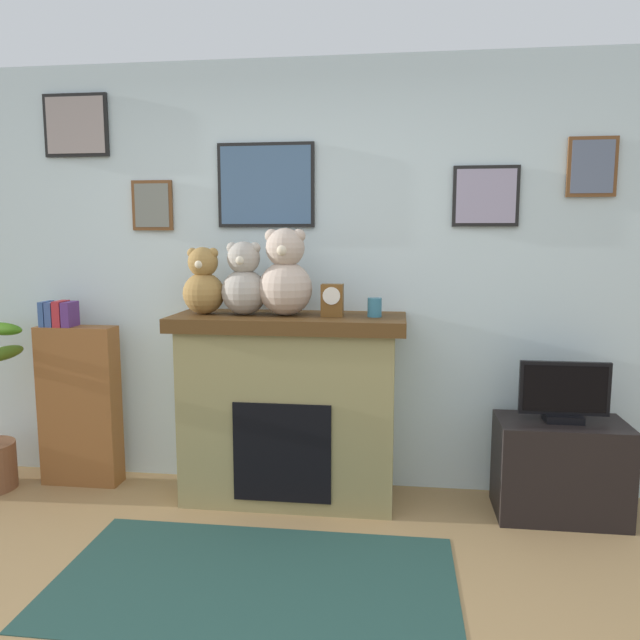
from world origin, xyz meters
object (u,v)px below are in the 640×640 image
object	(u,v)px
teddy_bear_brown	(203,284)
mantel_clock	(332,300)
bookshelf	(79,402)
teddy_bear_cream	(244,282)
teddy_bear_tan	(285,276)
fireplace	(289,406)
candle_jar	(375,307)
tv_stand	(560,469)
television	(564,394)

from	to	relation	value
teddy_bear_brown	mantel_clock	bearing A→B (deg)	-0.06
bookshelf	teddy_bear_brown	size ratio (longest dim) A/B	2.98
teddy_bear_cream	teddy_bear_tan	world-z (taller)	teddy_bear_tan
bookshelf	fireplace	bearing A→B (deg)	-1.98
candle_jar	mantel_clock	distance (m)	0.24
tv_stand	teddy_bear_brown	world-z (taller)	teddy_bear_brown
bookshelf	candle_jar	bearing A→B (deg)	-2.00
candle_jar	television	bearing A→B (deg)	-2.03
mantel_clock	tv_stand	bearing A→B (deg)	-1.53
mantel_clock	television	bearing A→B (deg)	-1.59
fireplace	bookshelf	world-z (taller)	bookshelf
teddy_bear_tan	teddy_bear_brown	bearing A→B (deg)	179.98
bookshelf	teddy_bear_tan	distance (m)	1.56
television	mantel_clock	bearing A→B (deg)	178.41
mantel_clock	fireplace	bearing A→B (deg)	175.72
tv_stand	television	xyz separation A→B (m)	(0.00, -0.00, 0.43)
candle_jar	teddy_bear_brown	distance (m)	1.00
fireplace	tv_stand	world-z (taller)	fireplace
teddy_bear_brown	teddy_bear_cream	size ratio (longest dim) A/B	0.92
candle_jar	teddy_bear_tan	size ratio (longest dim) A/B	0.22
tv_stand	teddy_bear_brown	size ratio (longest dim) A/B	1.77
television	teddy_bear_tan	distance (m)	1.68
television	candle_jar	world-z (taller)	candle_jar
fireplace	teddy_bear_tan	xyz separation A→B (m)	(-0.01, -0.02, 0.77)
tv_stand	teddy_bear_brown	xyz separation A→B (m)	(-2.04, 0.04, 1.01)
tv_stand	teddy_bear_cream	bearing A→B (deg)	178.88
candle_jar	teddy_bear_tan	xyz separation A→B (m)	(-0.51, -0.00, 0.17)
tv_stand	candle_jar	size ratio (longest dim) A/B	6.40
bookshelf	tv_stand	bearing A→B (deg)	-1.98
fireplace	tv_stand	bearing A→B (deg)	-1.99
tv_stand	mantel_clock	size ratio (longest dim) A/B	3.79
tv_stand	mantel_clock	bearing A→B (deg)	178.47
mantel_clock	teddy_bear_cream	world-z (taller)	teddy_bear_cream
fireplace	television	distance (m)	1.55
fireplace	television	size ratio (longest dim) A/B	2.81
bookshelf	teddy_bear_tan	xyz separation A→B (m)	(1.33, -0.06, 0.80)
teddy_bear_cream	tv_stand	bearing A→B (deg)	-1.12
television	teddy_bear_brown	xyz separation A→B (m)	(-2.04, 0.04, 0.58)
candle_jar	tv_stand	bearing A→B (deg)	-1.96
mantel_clock	candle_jar	bearing A→B (deg)	0.32
mantel_clock	bookshelf	bearing A→B (deg)	177.65
television	teddy_bear_brown	bearing A→B (deg)	178.97
fireplace	teddy_bear_brown	size ratio (longest dim) A/B	3.45
teddy_bear_tan	bookshelf	bearing A→B (deg)	177.21
tv_stand	television	bearing A→B (deg)	-90.00
teddy_bear_tan	tv_stand	bearing A→B (deg)	-1.29
candle_jar	teddy_bear_cream	size ratio (longest dim) A/B	0.26
tv_stand	mantel_clock	xyz separation A→B (m)	(-1.28, 0.03, 0.92)
bookshelf	teddy_bear_cream	xyz separation A→B (m)	(1.09, -0.06, 0.77)
mantel_clock	teddy_bear_cream	xyz separation A→B (m)	(-0.51, 0.00, 0.10)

